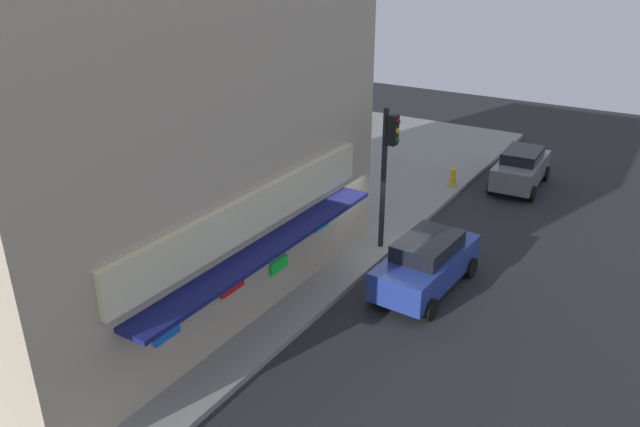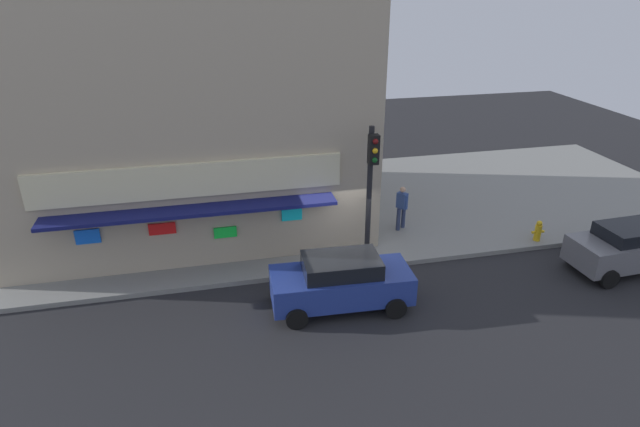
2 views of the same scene
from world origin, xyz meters
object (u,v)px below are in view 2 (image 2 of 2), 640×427
at_px(traffic_light, 371,179).
at_px(parked_car_blue, 341,282).
at_px(potted_plant_by_doorway, 165,243).
at_px(parked_car_grey, 629,247).
at_px(potted_plant_by_window, 240,231).
at_px(pedestrian, 402,206).
at_px(trash_can, 318,236).
at_px(fire_hydrant, 538,231).

height_order(traffic_light, parked_car_blue, traffic_light).
distance_m(potted_plant_by_doorway, parked_car_grey, 15.79).
xyz_separation_m(potted_plant_by_window, parked_car_blue, (2.65, -4.30, 0.10)).
distance_m(traffic_light, pedestrian, 3.64).
bearing_deg(potted_plant_by_window, potted_plant_by_doorway, -171.53).
xyz_separation_m(trash_can, pedestrian, (3.48, 0.74, 0.52)).
xyz_separation_m(traffic_light, fire_hydrant, (6.65, 0.10, -2.67)).
bearing_deg(traffic_light, pedestrian, 46.89).
height_order(potted_plant_by_doorway, parked_car_blue, parked_car_blue).
distance_m(trash_can, potted_plant_by_window, 2.83).
height_order(trash_can, potted_plant_by_window, potted_plant_by_window).
xyz_separation_m(fire_hydrant, trash_can, (-8.10, 1.33, 0.05)).
bearing_deg(potted_plant_by_doorway, parked_car_blue, -36.67).
bearing_deg(traffic_light, trash_can, 135.43).
bearing_deg(fire_hydrant, trash_can, 170.69).
xyz_separation_m(potted_plant_by_doorway, parked_car_blue, (5.26, -3.91, 0.09)).
bearing_deg(parked_car_grey, potted_plant_by_window, 161.15).
relative_size(fire_hydrant, parked_car_grey, 0.20).
bearing_deg(parked_car_grey, traffic_light, 165.47).
bearing_deg(parked_car_grey, fire_hydrant, 128.72).
xyz_separation_m(traffic_light, trash_can, (-1.45, 1.43, -2.63)).
bearing_deg(parked_car_blue, trash_can, 88.62).
distance_m(traffic_light, potted_plant_by_window, 5.30).
height_order(parked_car_blue, parked_car_grey, parked_car_blue).
bearing_deg(trash_can, traffic_light, -44.57).
distance_m(potted_plant_by_window, parked_car_blue, 5.05).
height_order(traffic_light, trash_can, traffic_light).
bearing_deg(parked_car_grey, trash_can, 159.95).
bearing_deg(fire_hydrant, potted_plant_by_doorway, 173.04).
distance_m(parked_car_blue, parked_car_grey, 10.03).
bearing_deg(pedestrian, trash_can, -167.98).
bearing_deg(trash_can, fire_hydrant, -9.31).
bearing_deg(parked_car_grey, pedestrian, 145.95).
bearing_deg(parked_car_blue, parked_car_grey, -0.17).
distance_m(fire_hydrant, parked_car_blue, 8.50).
distance_m(traffic_light, trash_can, 3.32).
bearing_deg(traffic_light, parked_car_grey, -14.53).
height_order(pedestrian, parked_car_grey, pedestrian).
bearing_deg(traffic_light, potted_plant_by_window, 153.04).
xyz_separation_m(fire_hydrant, parked_car_grey, (1.85, -2.30, 0.31)).
xyz_separation_m(traffic_light, pedestrian, (2.03, 2.17, -2.10)).
height_order(traffic_light, fire_hydrant, traffic_light).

